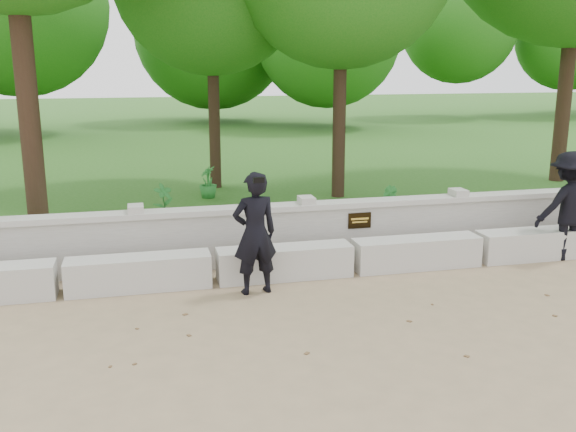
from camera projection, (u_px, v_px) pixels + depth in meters
name	position (u px, v px, depth m)	size (l,w,h in m)	color
ground	(405.00, 323.00, 7.49)	(80.00, 80.00, 0.00)	#967F5C
lawn	(230.00, 152.00, 20.70)	(40.00, 22.00, 0.25)	#265D15
concrete_bench	(352.00, 257.00, 9.23)	(11.90, 0.45, 0.45)	beige
parapet_wall	(338.00, 229.00, 9.84)	(12.50, 0.35, 0.90)	#BBB8B1
man_main	(255.00, 233.00, 8.28)	(0.64, 0.58, 1.62)	black
visitor_mid	(568.00, 206.00, 9.77)	(1.12, 0.70, 1.67)	black
shrub_a	(164.00, 202.00, 11.21)	(0.35, 0.23, 0.66)	#28772D
shrub_b	(389.00, 202.00, 11.45)	(0.31, 0.25, 0.57)	#28772D
shrub_d	(208.00, 182.00, 13.09)	(0.36, 0.33, 0.65)	#28772D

